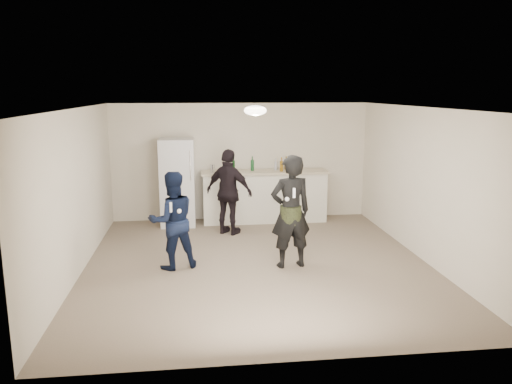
{
  "coord_description": "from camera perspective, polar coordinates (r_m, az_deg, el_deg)",
  "views": [
    {
      "loc": [
        -0.93,
        -7.64,
        2.77
      ],
      "look_at": [
        0.0,
        0.2,
        1.15
      ],
      "focal_mm": 35.0,
      "sensor_mm": 36.0,
      "label": 1
    }
  ],
  "objects": [
    {
      "name": "nunchuk_woman",
      "position": [
        7.55,
        3.57,
        -0.82
      ],
      "size": [
        0.07,
        0.07,
        0.07
      ],
      "primitive_type": "sphere",
      "color": "white",
      "rests_on": "woman"
    },
    {
      "name": "man",
      "position": [
        7.89,
        -9.54,
        -3.22
      ],
      "size": [
        0.89,
        0.79,
        1.55
      ],
      "primitive_type": "imported",
      "rotation": [
        0.0,
        0.0,
        3.45
      ],
      "color": "#101F44",
      "rests_on": "floor"
    },
    {
      "name": "nunchuk_man",
      "position": [
        7.6,
        -8.77,
        -2.17
      ],
      "size": [
        0.07,
        0.07,
        0.07
      ],
      "primitive_type": "sphere",
      "color": "white",
      "rests_on": "man"
    },
    {
      "name": "wall_right",
      "position": [
        8.62,
        18.64,
        0.82
      ],
      "size": [
        0.0,
        6.0,
        6.0
      ],
      "primitive_type": "plane",
      "rotation": [
        1.57,
        0.0,
        -1.57
      ],
      "color": "beige",
      "rests_on": "floor"
    },
    {
      "name": "wall_back",
      "position": [
        10.79,
        -1.76,
        3.49
      ],
      "size": [
        6.0,
        0.0,
        6.0
      ],
      "primitive_type": "plane",
      "rotation": [
        1.57,
        0.0,
        0.0
      ],
      "color": "beige",
      "rests_on": "floor"
    },
    {
      "name": "counter_top",
      "position": [
        10.54,
        0.98,
        2.31
      ],
      "size": [
        2.68,
        0.64,
        0.04
      ],
      "primitive_type": "cube",
      "color": "beige",
      "rests_on": "counter"
    },
    {
      "name": "wall_front",
      "position": [
        4.97,
        4.39,
        -6.24
      ],
      "size": [
        6.0,
        0.0,
        6.0
      ],
      "primitive_type": "plane",
      "rotation": [
        -1.57,
        0.0,
        0.0
      ],
      "color": "beige",
      "rests_on": "floor"
    },
    {
      "name": "woman",
      "position": [
        7.83,
        3.98,
        -2.26
      ],
      "size": [
        0.72,
        0.54,
        1.8
      ],
      "primitive_type": "imported",
      "rotation": [
        0.0,
        0.0,
        3.32
      ],
      "color": "black",
      "rests_on": "floor"
    },
    {
      "name": "bottle_cluster",
      "position": [
        10.58,
        1.29,
        3.04
      ],
      "size": [
        1.22,
        0.34,
        0.23
      ],
      "color": "#B4B7C0",
      "rests_on": "counter_top"
    },
    {
      "name": "ceiling",
      "position": [
        7.7,
        0.18,
        9.59
      ],
      "size": [
        6.0,
        6.0,
        0.0
      ],
      "primitive_type": "plane",
      "rotation": [
        3.14,
        0.0,
        0.0
      ],
      "color": "silver",
      "rests_on": "wall_back"
    },
    {
      "name": "floor",
      "position": [
        8.18,
        0.17,
        -8.2
      ],
      "size": [
        6.0,
        6.0,
        0.0
      ],
      "primitive_type": "plane",
      "color": "#6B5B4C",
      "rests_on": "ground"
    },
    {
      "name": "shaker",
      "position": [
        10.35,
        -5.0,
        2.69
      ],
      "size": [
        0.08,
        0.08,
        0.17
      ],
      "primitive_type": "cylinder",
      "color": "silver",
      "rests_on": "counter_top"
    },
    {
      "name": "remote_woman",
      "position": [
        7.51,
        4.37,
        -0.11
      ],
      "size": [
        0.04,
        0.04,
        0.15
      ],
      "primitive_type": "cube",
      "color": "white",
      "rests_on": "woman"
    },
    {
      "name": "camo_shorts",
      "position": [
        7.84,
        3.97,
        -2.6
      ],
      "size": [
        0.34,
        0.34,
        0.28
      ],
      "primitive_type": "cylinder",
      "color": "#2F3C1B",
      "rests_on": "woman"
    },
    {
      "name": "spectator",
      "position": [
        9.64,
        -3.09,
        -0.02
      ],
      "size": [
        1.04,
        0.88,
        1.67
      ],
      "primitive_type": "imported",
      "rotation": [
        0.0,
        0.0,
        2.56
      ],
      "color": "black",
      "rests_on": "floor"
    },
    {
      "name": "fridge_handle",
      "position": [
        9.98,
        -7.51,
        3.02
      ],
      "size": [
        0.02,
        0.02,
        0.6
      ],
      "primitive_type": "cylinder",
      "color": "silver",
      "rests_on": "fridge"
    },
    {
      "name": "ceiling_dome",
      "position": [
        8.0,
        -0.09,
        9.3
      ],
      "size": [
        0.36,
        0.36,
        0.16
      ],
      "primitive_type": "ellipsoid",
      "color": "white",
      "rests_on": "ceiling"
    },
    {
      "name": "counter",
      "position": [
        10.64,
        0.97,
        -0.58
      ],
      "size": [
        2.6,
        0.56,
        1.05
      ],
      "primitive_type": "cube",
      "color": "silver",
      "rests_on": "floor"
    },
    {
      "name": "remote_man",
      "position": [
        7.56,
        -9.7,
        -1.73
      ],
      "size": [
        0.04,
        0.04,
        0.15
      ],
      "primitive_type": "cube",
      "color": "white",
      "rests_on": "man"
    },
    {
      "name": "fridge",
      "position": [
        10.42,
        -8.97,
        1.11
      ],
      "size": [
        0.7,
        0.7,
        1.8
      ],
      "primitive_type": "cube",
      "color": "silver",
      "rests_on": "floor"
    },
    {
      "name": "wall_left",
      "position": [
        8.0,
        -19.78,
        -0.05
      ],
      "size": [
        0.0,
        6.0,
        6.0
      ],
      "primitive_type": "plane",
      "rotation": [
        1.57,
        0.0,
        1.57
      ],
      "color": "beige",
      "rests_on": "floor"
    }
  ]
}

